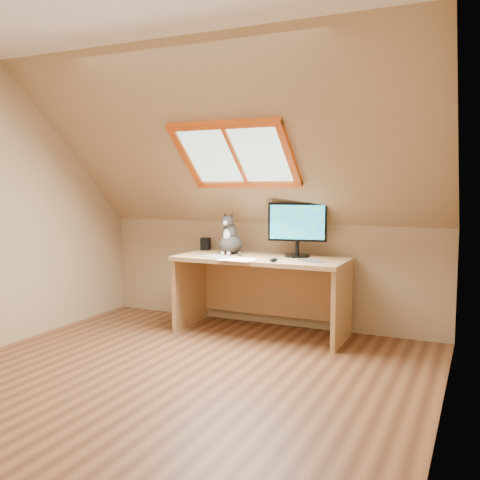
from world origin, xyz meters
The scene contains 10 objects.
ground centered at (0.00, 0.00, 0.00)m, with size 3.50×3.50×0.00m, color brown.
room_shell centered at (0.00, -0.09, 1.43)m, with size 3.52×3.52×2.41m.
desk centered at (0.10, 1.45, 0.49)m, with size 1.57×0.69×0.72m.
monitor centered at (0.40, 1.51, 1.00)m, with size 0.53×0.23×0.49m.
cat centered at (-0.26, 1.46, 0.86)m, with size 0.23×0.27×0.40m.
desk_speaker centered at (-0.62, 1.63, 0.78)m, with size 0.09×0.09×0.12m, color black.
graphics_tablet centered at (-0.25, 1.18, 0.72)m, with size 0.26×0.19×0.01m, color #B2B2B7.
mouse centered at (0.32, 1.13, 0.73)m, with size 0.06×0.10×0.03m, color black.
papers centered at (0.05, 1.12, 0.72)m, with size 0.35×0.30×0.01m.
cables centered at (0.50, 1.26, 0.72)m, with size 0.51×0.26×0.01m.
Camera 1 is at (1.94, -3.10, 1.36)m, focal length 40.00 mm.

